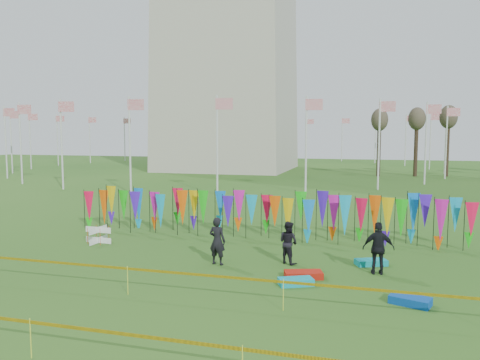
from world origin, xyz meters
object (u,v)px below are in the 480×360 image
(box_kite, at_px, (98,235))
(kite_bag_teal, at_px, (371,262))
(person_left, at_px, (217,241))
(person_mid, at_px, (288,242))
(person_right, at_px, (378,248))
(kite_bag_red, at_px, (303,275))
(kite_bag_blue, at_px, (410,300))
(kite_bag_turquoise, at_px, (296,282))

(box_kite, xyz_separation_m, kite_bag_teal, (11.85, -0.37, -0.27))
(box_kite, relative_size, person_left, 0.42)
(box_kite, xyz_separation_m, person_mid, (8.81, -0.97, 0.43))
(box_kite, xyz_separation_m, person_right, (12.08, -1.48, 0.55))
(kite_bag_red, bearing_deg, person_mid, 116.01)
(box_kite, distance_m, kite_bag_teal, 11.86)
(person_right, distance_m, kite_bag_blue, 3.05)
(kite_bag_turquoise, bearing_deg, person_right, 37.29)
(kite_bag_turquoise, distance_m, kite_bag_blue, 3.55)
(kite_bag_blue, bearing_deg, box_kite, 161.65)
(box_kite, distance_m, kite_bag_blue, 13.64)
(person_mid, bearing_deg, person_right, -157.05)
(person_right, relative_size, kite_bag_teal, 1.62)
(person_mid, height_order, kite_bag_turquoise, person_mid)
(person_right, distance_m, kite_bag_turquoise, 3.35)
(person_right, bearing_deg, kite_bag_blue, 101.59)
(kite_bag_turquoise, xyz_separation_m, kite_bag_red, (0.13, 0.81, 0.01))
(person_left, distance_m, kite_bag_teal, 5.83)
(person_left, height_order, kite_bag_teal, person_left)
(person_mid, relative_size, kite_bag_teal, 1.42)
(person_left, xyz_separation_m, kite_bag_teal, (5.59, 1.47, -0.79))
(box_kite, distance_m, person_left, 6.55)
(kite_bag_teal, bearing_deg, kite_bag_blue, -74.41)
(person_left, bearing_deg, kite_bag_blue, 169.73)
(kite_bag_red, bearing_deg, person_right, 25.36)
(box_kite, xyz_separation_m, person_left, (6.26, -1.84, 0.53))
(person_left, height_order, kite_bag_turquoise, person_left)
(person_mid, distance_m, kite_bag_blue, 5.35)
(kite_bag_blue, relative_size, kite_bag_red, 0.87)
(person_mid, height_order, kite_bag_red, person_mid)
(person_right, bearing_deg, kite_bag_teal, -83.62)
(kite_bag_teal, bearing_deg, box_kite, 178.21)
(person_left, distance_m, kite_bag_turquoise, 3.70)
(person_right, height_order, kite_bag_blue, person_right)
(person_right, bearing_deg, kite_bag_red, 19.91)
(person_right, xyz_separation_m, kite_bag_red, (-2.46, -1.16, -0.81))
(person_mid, relative_size, person_right, 0.88)
(person_mid, xyz_separation_m, kite_bag_blue, (4.13, -3.32, -0.69))
(person_left, xyz_separation_m, kite_bag_blue, (6.68, -2.46, -0.78))
(box_kite, bearing_deg, kite_bag_red, -15.34)
(person_mid, distance_m, kite_bag_turquoise, 2.66)
(person_left, relative_size, person_mid, 1.11)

